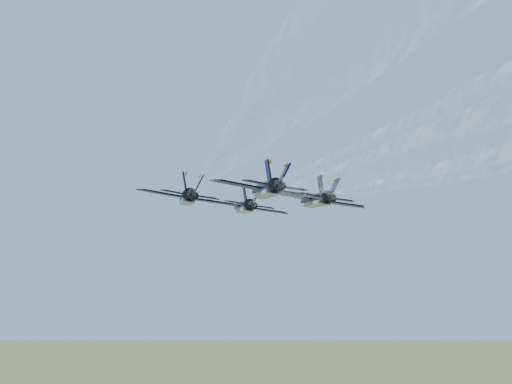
# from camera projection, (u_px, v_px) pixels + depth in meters

# --- Properties ---
(jet_lead) EXTENTS (12.13, 16.38, 3.77)m
(jet_lead) POSITION_uv_depth(u_px,v_px,m) (244.00, 207.00, 111.31)
(jet_lead) COLOR black
(jet_left) EXTENTS (12.13, 16.38, 3.77)m
(jet_left) POSITION_uv_depth(u_px,v_px,m) (188.00, 198.00, 96.07)
(jet_left) COLOR black
(jet_right) EXTENTS (12.13, 16.38, 3.77)m
(jet_right) POSITION_uv_depth(u_px,v_px,m) (316.00, 200.00, 99.44)
(jet_right) COLOR black
(jet_slot) EXTENTS (12.13, 16.38, 3.77)m
(jet_slot) POSITION_uv_depth(u_px,v_px,m) (266.00, 189.00, 85.52)
(jet_slot) COLOR black
(smoke_trail_lead) EXTENTS (21.76, 78.11, 2.82)m
(smoke_trail_lead) POSITION_uv_depth(u_px,v_px,m) (356.00, 138.00, 50.85)
(smoke_trail_lead) COLOR white
(smoke_trail_left) EXTENTS (21.76, 78.11, 2.82)m
(smoke_trail_left) POSITION_uv_depth(u_px,v_px,m) (251.00, 84.00, 35.61)
(smoke_trail_left) COLOR white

